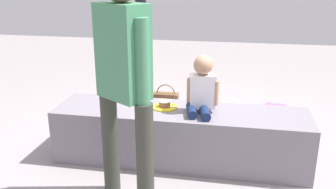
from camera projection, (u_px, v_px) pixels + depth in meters
name	position (u px, v px, depth m)	size (l,w,h in m)	color
ground_plane	(180.00, 159.00, 3.29)	(12.00, 12.00, 0.00)	gray
concrete_ledge	(180.00, 135.00, 3.22)	(2.18, 0.55, 0.47)	gray
child_seated	(202.00, 88.00, 3.04)	(0.28, 0.34, 0.48)	navy
adult_standing	(124.00, 67.00, 2.38)	(0.43, 0.36, 1.68)	#34372E
cake_plate	(165.00, 105.00, 3.20)	(0.22, 0.22, 0.07)	yellow
gift_bag	(274.00, 119.00, 3.78)	(0.20, 0.12, 0.35)	#B259BF
railing_post	(142.00, 78.00, 3.91)	(0.36, 0.36, 1.34)	black
water_bottle_near_gift	(176.00, 127.00, 3.76)	(0.06, 0.06, 0.20)	silver
water_bottle_far_side	(197.00, 103.00, 4.39)	(0.06, 0.06, 0.23)	silver
party_cup_red	(110.00, 112.00, 4.30)	(0.08, 0.08, 0.09)	red
cake_box_white	(232.00, 110.00, 4.30)	(0.28, 0.32, 0.13)	white
handbag_black_leather	(210.00, 122.00, 3.82)	(0.32, 0.12, 0.33)	black
handbag_brown_canvas	(166.00, 102.00, 4.40)	(0.30, 0.12, 0.34)	brown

